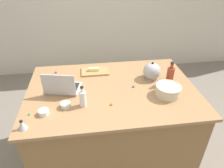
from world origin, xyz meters
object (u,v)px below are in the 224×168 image
Objects in this scene: bottle_soy at (170,76)px; butter_stick_left at (94,69)px; ramekin_small at (44,112)px; laptop at (62,87)px; kitchen_timer at (22,125)px; kettle at (152,72)px; cutting_board at (95,71)px; ramekin_medium at (66,105)px; bottle_vinegar at (83,98)px; ramekin_wide at (152,67)px; mixing_bowl_large at (168,90)px.

bottle_soy is 2.20× the size of butter_stick_left.
butter_stick_left reaches higher than ramekin_small.
laptop is 3.19× the size of butter_stick_left.
kitchen_timer is at bearing -131.89° from ramekin_small.
bottle_soy is 0.80m from butter_stick_left.
kettle is 2.77× the size of kitchen_timer.
laptop is 0.34m from ramekin_small.
bottle_soy is 0.80m from cutting_board.
laptop is at bearing 100.12° from ramekin_medium.
laptop is at bearing -134.32° from butter_stick_left.
bottle_soy reaches higher than ramekin_small.
kitchen_timer is (-0.59, -0.78, 0.03)m from cutting_board.
laptop is 0.53m from kitchen_timer.
bottle_vinegar is 0.80m from kettle.
ramekin_wide is at bearing 32.83° from kitchen_timer.
bottle_vinegar reaches higher than butter_stick_left.
cutting_board is (-0.63, 0.52, -0.04)m from mixing_bowl_large.
ramekin_wide is at bearing 0.73° from cutting_board.
ramekin_wide is (0.64, 0.01, 0.01)m from cutting_board.
laptop is at bearing 178.76° from bottle_soy.
bottle_vinegar is 2.34× the size of ramekin_small.
mixing_bowl_large is 1.09m from ramekin_small.
butter_stick_left reaches higher than ramekin_medium.
cutting_board is 3.52× the size of ramekin_small.
laptop is 1.20× the size of cutting_board.
kitchen_timer is (-1.22, -0.27, -0.02)m from mixing_bowl_large.
butter_stick_left is at bearing 64.66° from ramekin_medium.
bottle_vinegar reaches higher than ramekin_medium.
ramekin_small is at bearing 48.11° from kitchen_timer.
mixing_bowl_large is 0.77m from bottle_vinegar.
butter_stick_left is at bearing 180.00° from cutting_board.
laptop is 4.48× the size of ramekin_wide.
kettle is 0.62m from butter_stick_left.
bottle_soy is 2.75× the size of ramekin_medium.
bottle_vinegar is at bearing -176.07° from mixing_bowl_large.
kitchen_timer is at bearing -147.17° from ramekin_wide.
mixing_bowl_large is 2.79× the size of ramekin_small.
kitchen_timer is (-1.16, -0.58, -0.04)m from kettle.
ramekin_wide is (0.78, 0.58, -0.06)m from bottle_vinegar.
butter_stick_left reaches higher than cutting_board.
ramekin_medium is at bearing -147.86° from ramekin_wide.
bottle_soy is 1.13× the size of kettle.
cutting_board is 2.65× the size of butter_stick_left.
ramekin_medium is at bearing -176.53° from mixing_bowl_large.
butter_stick_left reaches higher than ramekin_wide.
ramekin_medium is at bearing -116.21° from cutting_board.
cutting_board is 3.32× the size of ramekin_medium.
mixing_bowl_large is at bearing 3.93° from bottle_vinegar.
kitchen_timer reaches higher than ramekin_medium.
mixing_bowl_large is 0.82m from butter_stick_left.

